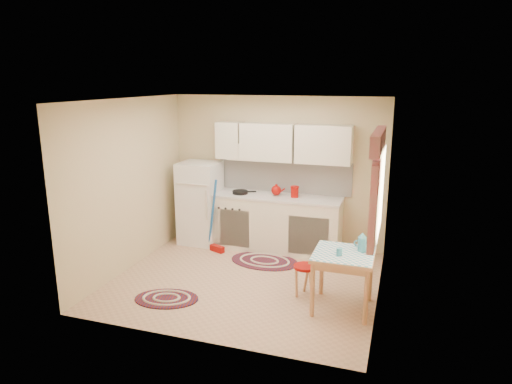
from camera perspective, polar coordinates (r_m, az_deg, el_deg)
room_shell at (r=6.22m, az=0.67°, el=3.18°), size 3.64×3.60×2.52m
fridge at (r=7.84m, az=-6.98°, el=-1.36°), size 0.65×0.60×1.40m
broom at (r=7.39m, az=-4.97°, el=-3.08°), size 0.30×0.22×1.20m
base_cabinets at (r=7.54m, az=1.97°, el=-3.97°), size 2.25×0.60×0.88m
countertop at (r=7.41m, az=2.00°, el=-0.58°), size 2.27×0.62×0.04m
frying_pan at (r=7.51m, az=-2.00°, el=-0.02°), size 0.34×0.34×0.05m
red_kettle at (r=7.36m, az=2.54°, el=0.21°), size 0.23×0.22×0.18m
red_canister at (r=7.29m, az=4.85°, el=-0.05°), size 0.16×0.16×0.16m
table at (r=5.77m, az=10.75°, el=-10.89°), size 0.72×0.72×0.72m
stool at (r=6.07m, az=6.08°, el=-10.95°), size 0.29×0.29×0.42m
coffee_pot at (r=5.68m, az=13.12°, el=-6.13°), size 0.13×0.11×0.25m
mug at (r=5.52m, az=10.38°, el=-7.40°), size 0.09×0.09×0.10m
rug_center at (r=7.17m, az=1.07°, el=-8.61°), size 1.10×0.76×0.02m
rug_left at (r=6.14m, az=-11.12°, el=-12.95°), size 0.93×0.72×0.02m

